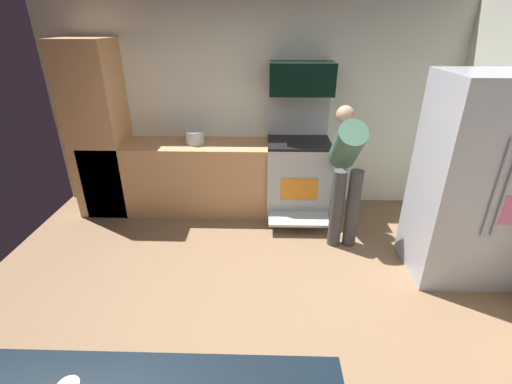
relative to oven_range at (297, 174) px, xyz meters
name	(u,v)px	position (x,y,z in m)	size (l,w,h in m)	color
ground_plane	(246,321)	(-0.55, -1.97, -0.52)	(5.20, 4.80, 0.02)	#806346
wall_back	(255,105)	(-0.55, 0.37, 0.79)	(5.20, 0.12, 2.60)	silver
lower_cabinet_run	(184,177)	(-1.45, 0.01, -0.06)	(2.40, 0.60, 0.90)	tan
cabinet_column	(99,131)	(-2.45, 0.01, 0.54)	(0.60, 0.60, 2.10)	tan
oven_range	(297,174)	(0.00, 0.00, 0.00)	(0.76, 0.98, 1.49)	#B6BBBB
microwave	(302,78)	(0.00, 0.09, 1.16)	(0.74, 0.38, 0.36)	black
refrigerator	(474,182)	(1.48, -1.20, 0.45)	(0.89, 0.74, 1.91)	#B2B6C3
person_cook	(346,166)	(0.45, -0.63, 0.37)	(0.31, 0.67, 1.45)	#404040
stock_pot	(195,137)	(-1.27, 0.01, 0.47)	(0.23, 0.23, 0.16)	#B1BFC7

